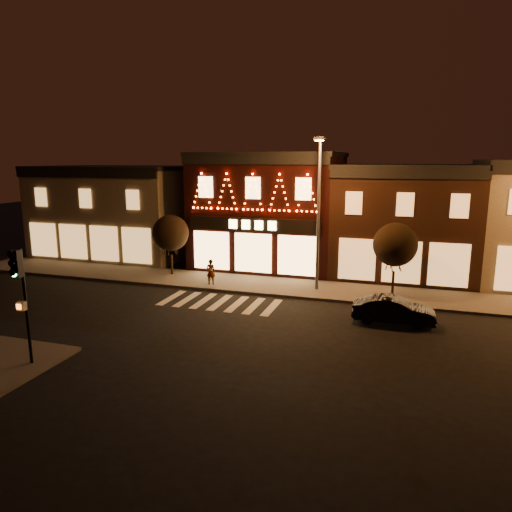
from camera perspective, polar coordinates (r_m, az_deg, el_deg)
The scene contains 11 objects.
ground at distance 23.00m, azimuth -8.15°, elevation -8.41°, with size 120.00×120.00×0.00m, color black.
sidewalk_far at distance 29.46m, azimuth 2.17°, elevation -3.65°, with size 44.00×4.00×0.15m, color #47423D.
building_left at distance 40.51m, azimuth -16.34°, elevation 5.26°, with size 12.20×8.28×7.30m.
building_pulp at distance 34.90m, azimuth 1.69°, elevation 5.59°, with size 10.20×8.34×8.30m.
building_right_a at distance 33.62m, azimuth 17.49°, elevation 4.14°, with size 9.20×8.28×7.50m.
traffic_signal_near at distance 19.45m, azimuth -26.59°, elevation -3.07°, with size 0.34×0.47×4.49m.
streetlamp_mid at distance 27.60m, azimuth 7.58°, elevation 6.48°, with size 0.65×2.06×8.95m.
tree_left at distance 32.11m, azimuth -10.29°, elevation 2.75°, with size 2.42×2.42×4.05m.
tree_right at distance 27.90m, azimuth 16.48°, elevation 1.32°, with size 2.50×2.50×4.17m.
dark_sedan at distance 23.98m, azimuth 16.30°, elevation -6.30°, with size 1.36×3.91×1.29m, color black.
pedestrian at distance 29.57m, azimuth -5.48°, elevation -1.91°, with size 0.58×0.38×1.58m, color gray.
Camera 1 is at (9.58, -19.38, 7.84)m, focal length 33.09 mm.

